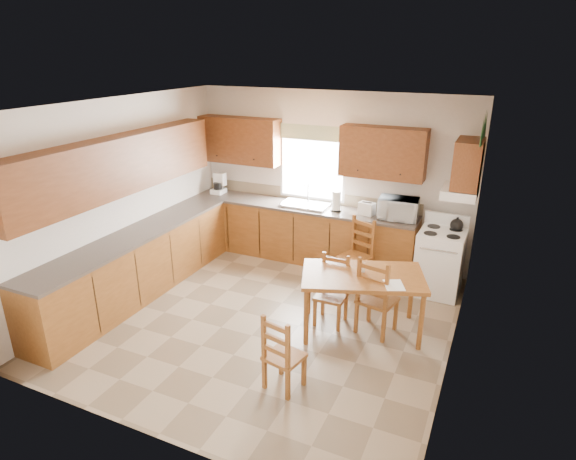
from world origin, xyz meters
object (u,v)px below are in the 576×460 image
at_px(chair_near_right, 378,295).
at_px(microwave, 398,209).
at_px(chair_near_left, 284,352).
at_px(stove, 439,263).
at_px(dining_table, 361,303).
at_px(chair_far_right, 355,253).
at_px(chair_far_left, 331,292).

bearing_deg(chair_near_right, microwave, -72.61).
bearing_deg(chair_near_right, chair_near_left, 79.19).
relative_size(stove, dining_table, 0.63).
xyz_separation_m(dining_table, chair_far_right, (-0.44, 1.16, 0.11)).
xyz_separation_m(chair_far_left, chair_far_right, (-0.04, 1.15, 0.05)).
bearing_deg(chair_far_right, microwave, 71.36).
relative_size(stove, microwave, 1.72).
distance_m(stove, chair_near_left, 3.01).
relative_size(chair_near_left, chair_far_right, 0.85).
xyz_separation_m(dining_table, chair_near_left, (-0.41, -1.35, 0.04)).
relative_size(microwave, chair_near_right, 0.52).
height_order(stove, dining_table, stove).
distance_m(stove, microwave, 0.98).
height_order(chair_far_left, chair_far_right, chair_far_right).
height_order(chair_near_right, chair_far_left, chair_near_right).
height_order(chair_near_left, chair_far_right, chair_far_right).
relative_size(chair_far_left, chair_far_right, 0.89).
bearing_deg(chair_far_left, stove, 51.50).
bearing_deg(chair_far_left, chair_near_left, -91.12).
xyz_separation_m(dining_table, chair_near_right, (0.18, 0.06, 0.12)).
bearing_deg(chair_far_right, dining_table, -48.83).
xyz_separation_m(microwave, dining_table, (-0.02, -1.72, -0.69)).
xyz_separation_m(stove, dining_table, (-0.71, -1.44, -0.07)).
bearing_deg(chair_near_left, chair_far_left, -78.40).
xyz_separation_m(chair_near_right, chair_far_right, (-0.62, 1.10, -0.00)).
bearing_deg(chair_far_left, chair_far_right, 91.51).
bearing_deg(stove, chair_near_left, -110.17).
distance_m(chair_near_left, chair_far_left, 1.37).
bearing_deg(microwave, chair_far_right, -134.41).
relative_size(dining_table, chair_far_left, 1.62).
height_order(microwave, chair_far_right, microwave).
relative_size(stove, chair_far_right, 0.91).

